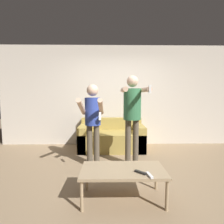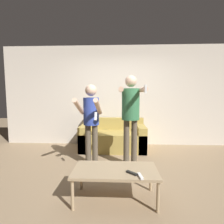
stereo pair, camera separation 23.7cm
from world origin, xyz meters
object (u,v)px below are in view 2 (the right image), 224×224
Objects in this scene: couch at (113,138)px; remote_near at (140,176)px; remote_far at (132,173)px; coffee_table at (115,172)px; person_standing_left at (91,116)px; person_standing_right at (131,109)px.

remote_near is (0.42, -2.37, 0.15)m from couch.
couch is 11.69× the size of remote_far.
couch is 2.41m from remote_near.
coffee_table is (0.12, -2.17, 0.10)m from couch.
person_standing_left is at bearing 119.98° from remote_far.
person_standing_right is 1.38m from remote_far.
person_standing_right reaches higher than remote_near.
couch is 1.35m from person_standing_left.
remote_near is at bearing -38.45° from remote_far.
remote_far is (0.20, -0.13, 0.05)m from coffee_table.
person_standing_right is at bearing 0.33° from person_standing_left.
couch is 10.40× the size of remote_near.
remote_near is (0.04, -1.28, -0.68)m from person_standing_right.
coffee_table is at bearing -65.40° from person_standing_left.
person_standing_right is 1.59× the size of coffee_table.
couch is at bearing 99.93° from remote_near.
remote_far is at bearing -82.10° from couch.
person_standing_right is at bearing 87.36° from remote_far.
coffee_table is 7.09× the size of remote_near.
person_standing_right is at bearing -71.10° from couch.
remote_far is at bearing -92.64° from person_standing_right.
person_standing_right reaches higher than couch.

